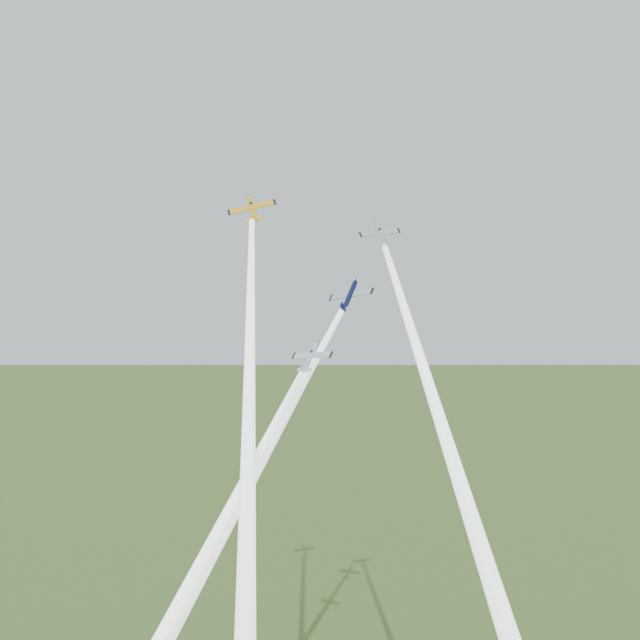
{
  "coord_description": "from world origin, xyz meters",
  "views": [
    {
      "loc": [
        25.55,
        -125.77,
        97.02
      ],
      "look_at": [
        0.0,
        -6.0,
        92.0
      ],
      "focal_mm": 45.0,
      "sensor_mm": 36.0,
      "label": 1
    }
  ],
  "objects_px": {
    "plane_yellow": "(252,208)",
    "plane_silver_low": "(311,357)",
    "plane_silver_right": "(381,234)",
    "plane_navy": "(350,296)"
  },
  "relations": [
    {
      "from": "plane_yellow",
      "to": "plane_silver_low",
      "type": "xyz_separation_m",
      "value": [
        12.98,
        -13.42,
        -23.4
      ]
    },
    {
      "from": "plane_yellow",
      "to": "plane_silver_low",
      "type": "distance_m",
      "value": 29.94
    },
    {
      "from": "plane_navy",
      "to": "plane_silver_low",
      "type": "height_order",
      "value": "plane_navy"
    },
    {
      "from": "plane_silver_right",
      "to": "plane_navy",
      "type": "bearing_deg",
      "value": 135.41
    },
    {
      "from": "plane_silver_right",
      "to": "plane_silver_low",
      "type": "height_order",
      "value": "plane_silver_right"
    },
    {
      "from": "plane_navy",
      "to": "plane_silver_right",
      "type": "distance_m",
      "value": 11.47
    },
    {
      "from": "plane_yellow",
      "to": "plane_navy",
      "type": "xyz_separation_m",
      "value": [
        16.32,
        0.89,
        -14.53
      ]
    },
    {
      "from": "plane_navy",
      "to": "plane_silver_low",
      "type": "xyz_separation_m",
      "value": [
        -3.35,
        -14.31,
        -8.88
      ]
    },
    {
      "from": "plane_yellow",
      "to": "plane_navy",
      "type": "distance_m",
      "value": 21.87
    },
    {
      "from": "plane_silver_low",
      "to": "plane_navy",
      "type": "bearing_deg",
      "value": 97.86
    }
  ]
}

